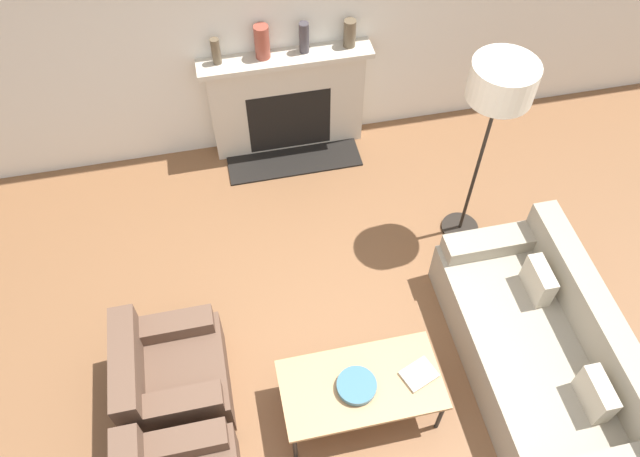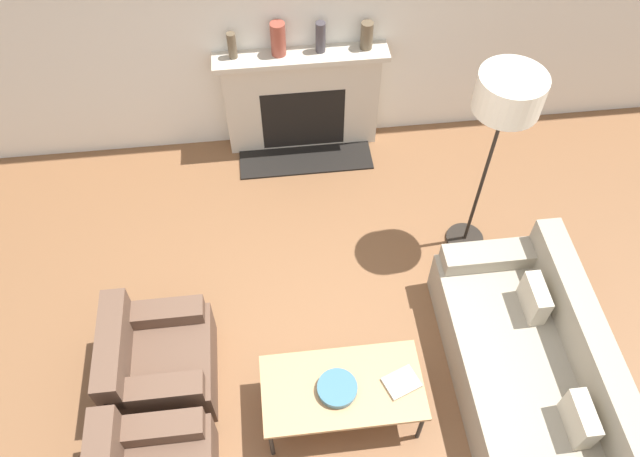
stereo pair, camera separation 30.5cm
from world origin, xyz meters
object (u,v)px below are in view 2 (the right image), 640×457
Objects in this scene: armchair_far at (157,362)px; book at (401,382)px; floor_lamp at (506,103)px; coffee_table at (342,388)px; fireplace at (302,102)px; mantel_vase_right at (367,35)px; mantel_vase_center_left at (278,39)px; couch at (533,373)px; bowl at (337,388)px; mantel_vase_left at (232,45)px; mantel_vase_center_right at (321,37)px.

armchair_far is 2.79× the size of book.
floor_lamp reaches higher than armchair_far.
floor_lamp is (1.34, 1.47, 1.22)m from coffee_table.
fireplace is 6.18× the size of mantel_vase_right.
coffee_table is 4.03× the size of book.
coffee_table is at bearing -86.09° from mantel_vase_center_left.
armchair_far reaches higher than book.
fireplace is 1.39× the size of coffee_table.
coffee_table is 0.42m from book.
couch is 1.49m from bowl.
mantel_vase_left is at bearing 100.91° from bowl.
mantel_vase_center_left is 1.08× the size of mantel_vase_center_right.
floor_lamp is (-0.09, 1.46, 1.34)m from couch.
couch is 1.44m from coffee_table.
mantel_vase_right reaches higher than couch.
fireplace is 2.96m from book.
fireplace is 0.92m from mantel_vase_left.
couch is at bearing -98.26° from armchair_far.
armchair_far is 1.41m from coffee_table.
bowl is (1.30, -0.44, 0.19)m from armchair_far.
armchair_far is at bearing -98.26° from couch.
mantel_vase_right is at bearing -37.73° from armchair_far.
couch is 1.99m from floor_lamp.
armchair_far is 1.39m from bowl.
fireplace is 5.62× the size of book.
couch is at bearing -66.61° from mantel_vase_center_right.
mantel_vase_center_left is 1.21× the size of mantel_vase_right.
armchair_far is at bearing 145.24° from book.
floor_lamp reaches higher than mantel_vase_center_right.
mantel_vase_center_right reaches higher than mantel_vase_left.
coffee_table is at bearing 156.21° from book.
couch is 2.81m from armchair_far.
coffee_table is (0.00, -2.90, -0.13)m from fireplace.
couch is 3.31m from mantel_vase_center_right.
mantel_vase_center_right is at bearing 85.74° from bowl.
book is at bearing -93.42° from mantel_vase_right.
floor_lamp reaches higher than couch.
fireplace is 5.66× the size of bowl.
bowl is 0.97× the size of mantel_vase_center_right.
armchair_far is at bearing 162.86° from coffee_table.
mantel_vase_center_right is at bearing 86.53° from coffee_table.
mantel_vase_center_left is at bearing 0.00° from mantel_vase_left.
couch is 1.11× the size of floor_lamp.
mantel_vase_center_left is (-0.16, 2.94, 0.79)m from bowl.
mantel_vase_left is 0.79m from mantel_vase_center_right.
armchair_far is 3.31m from mantel_vase_right.
armchair_far is 2.74× the size of mantel_vase_center_right.
bowl is 0.46m from book.
mantel_vase_left is (-1.95, 1.44, -0.40)m from floor_lamp.
mantel_vase_center_left is (-0.19, 0.01, 0.73)m from fireplace.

